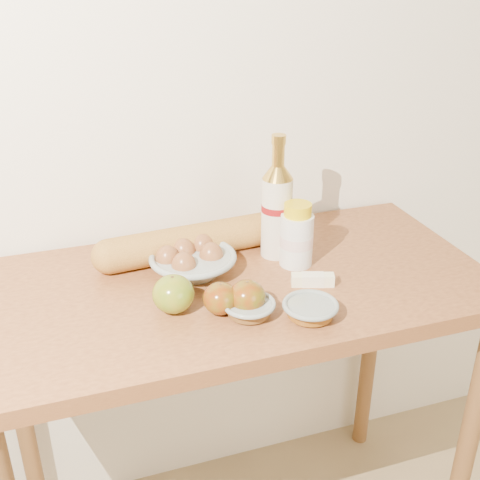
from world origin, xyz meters
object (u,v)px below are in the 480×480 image
object	(u,v)px
bourbon_bottle	(277,208)
cream_bottle	(297,237)
table	(236,324)
egg_bowl	(192,260)
baguette	(194,241)

from	to	relation	value
bourbon_bottle	cream_bottle	distance (m)	0.09
table	bourbon_bottle	xyz separation A→B (m)	(0.14, 0.09, 0.25)
table	egg_bowl	bearing A→B (deg)	139.70
cream_bottle	baguette	size ratio (longest dim) A/B	0.31
table	baguette	xyz separation A→B (m)	(-0.06, 0.15, 0.17)
table	baguette	size ratio (longest dim) A/B	2.32
table	bourbon_bottle	bearing A→B (deg)	34.73
egg_bowl	baguette	world-z (taller)	baguette
table	cream_bottle	xyz separation A→B (m)	(0.17, 0.03, 0.20)
baguette	table	bearing A→B (deg)	-71.92
bourbon_bottle	cream_bottle	xyz separation A→B (m)	(0.03, -0.06, -0.05)
bourbon_bottle	egg_bowl	size ratio (longest dim) A/B	1.16
table	cream_bottle	size ratio (longest dim) A/B	7.49
cream_bottle	baguette	distance (m)	0.26
egg_bowl	bourbon_bottle	bearing A→B (deg)	5.39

